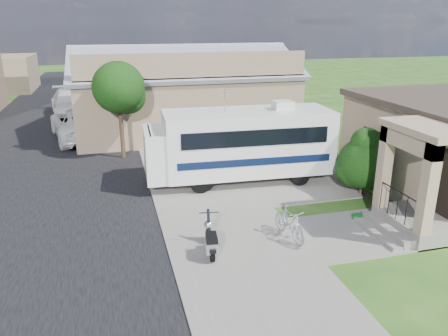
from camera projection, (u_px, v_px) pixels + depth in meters
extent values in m
plane|color=#1A4312|center=(260.00, 230.00, 13.79)|extent=(120.00, 120.00, 0.00)
cube|color=black|center=(45.00, 157.00, 21.13)|extent=(9.00, 80.00, 0.02)
cube|color=slate|center=(178.00, 148.00, 22.70)|extent=(4.00, 80.00, 0.06)
cube|color=slate|center=(258.00, 178.00, 18.27)|extent=(7.00, 6.00, 0.05)
cube|color=slate|center=(361.00, 232.00, 13.59)|extent=(4.00, 3.00, 0.05)
cube|color=black|center=(370.00, 144.00, 17.05)|extent=(0.04, 1.10, 1.20)
cube|color=black|center=(443.00, 182.00, 13.43)|extent=(0.04, 0.95, 2.10)
cube|color=slate|center=(415.00, 224.00, 13.66)|extent=(1.60, 2.40, 0.50)
cube|color=slate|center=(387.00, 230.00, 13.45)|extent=(0.40, 2.16, 0.32)
cube|color=slate|center=(377.00, 234.00, 13.39)|extent=(0.35, 2.16, 0.16)
cube|color=#866E55|center=(384.00, 167.00, 13.94)|extent=(0.35, 0.35, 2.70)
cube|color=#866E55|center=(428.00, 189.00, 12.06)|extent=(0.35, 0.35, 2.70)
cube|color=#866E55|center=(410.00, 142.00, 12.65)|extent=(0.35, 2.40, 0.50)
cube|color=#866E55|center=(436.00, 128.00, 12.74)|extent=(2.10, 2.70, 0.20)
cylinder|color=black|center=(399.00, 192.00, 13.11)|extent=(0.04, 1.70, 0.04)
cube|color=brown|center=(183.00, 100.00, 26.04)|extent=(12.00, 8.00, 3.60)
cube|color=slate|center=(188.00, 63.00, 23.46)|extent=(12.50, 4.40, 1.78)
cube|color=slate|center=(176.00, 57.00, 27.12)|extent=(12.50, 4.40, 1.78)
cube|color=slate|center=(181.00, 47.00, 25.07)|extent=(12.50, 0.50, 0.22)
cube|color=brown|center=(195.00, 66.00, 21.72)|extent=(11.76, 0.20, 1.30)
cylinder|color=#321F16|center=(121.00, 126.00, 20.61)|extent=(0.20, 0.20, 3.15)
sphere|color=black|center=(118.00, 88.00, 20.03)|extent=(2.40, 2.40, 2.40)
sphere|color=black|center=(128.00, 96.00, 20.46)|extent=(1.68, 1.68, 1.68)
cylinder|color=#321F16|center=(115.00, 93.00, 29.75)|extent=(0.20, 0.20, 3.29)
sphere|color=black|center=(113.00, 64.00, 29.15)|extent=(2.40, 2.40, 2.40)
sphere|color=black|center=(120.00, 71.00, 29.58)|extent=(1.68, 1.68, 1.68)
cylinder|color=#321F16|center=(113.00, 79.00, 38.04)|extent=(0.20, 0.20, 3.01)
sphere|color=black|center=(111.00, 59.00, 37.49)|extent=(2.40, 2.40, 2.40)
sphere|color=black|center=(116.00, 63.00, 37.91)|extent=(1.68, 1.68, 1.68)
cube|color=silver|center=(248.00, 141.00, 17.56)|extent=(6.79, 2.68, 2.49)
cube|color=silver|center=(155.00, 154.00, 16.90)|extent=(0.86, 2.30, 1.91)
cube|color=black|center=(150.00, 141.00, 16.70)|extent=(0.15, 2.03, 0.86)
cube|color=black|center=(257.00, 138.00, 16.30)|extent=(5.68, 0.28, 0.62)
cube|color=black|center=(240.00, 124.00, 18.54)|extent=(5.68, 0.28, 0.62)
cube|color=black|center=(256.00, 162.00, 16.60)|extent=(6.02, 0.28, 0.29)
cube|color=black|center=(240.00, 145.00, 18.84)|extent=(6.02, 0.28, 0.29)
cube|color=silver|center=(283.00, 105.00, 17.40)|extent=(0.79, 0.70, 0.33)
cylinder|color=#AEAEB6|center=(225.00, 100.00, 16.82)|extent=(0.04, 0.04, 0.96)
cylinder|color=black|center=(200.00, 183.00, 16.55)|extent=(0.78, 0.30, 0.76)
cylinder|color=black|center=(192.00, 166.00, 18.50)|extent=(0.78, 0.30, 0.76)
cylinder|color=black|center=(300.00, 176.00, 17.36)|extent=(0.78, 0.30, 0.76)
cylinder|color=black|center=(282.00, 160.00, 19.31)|extent=(0.78, 0.30, 0.76)
cylinder|color=#321F16|center=(362.00, 185.00, 16.50)|extent=(0.15, 0.15, 0.77)
sphere|color=black|center=(364.00, 163.00, 16.23)|extent=(1.93, 1.93, 1.93)
sphere|color=black|center=(370.00, 150.00, 16.46)|extent=(1.54, 1.54, 1.54)
sphere|color=black|center=(354.00, 169.00, 16.43)|extent=(1.35, 1.35, 1.35)
sphere|color=black|center=(372.00, 175.00, 16.13)|extent=(1.16, 1.16, 1.16)
sphere|color=black|center=(366.00, 143.00, 15.98)|extent=(1.16, 1.16, 1.16)
cylinder|color=black|center=(212.00, 254.00, 11.82)|extent=(0.18, 0.46, 0.44)
cylinder|color=black|center=(209.00, 235.00, 12.87)|extent=(0.18, 0.46, 0.44)
cube|color=#AEAEB6|center=(211.00, 243.00, 12.28)|extent=(0.38, 0.59, 0.08)
cube|color=#AEAEB6|center=(212.00, 245.00, 11.86)|extent=(0.42, 0.60, 0.30)
cube|color=black|center=(212.00, 238.00, 11.84)|extent=(0.38, 0.64, 0.12)
cube|color=black|center=(213.00, 250.00, 11.62)|extent=(0.21, 0.22, 0.10)
cylinder|color=black|center=(209.00, 224.00, 12.67)|extent=(0.13, 0.35, 0.84)
sphere|color=#AEAEB6|center=(209.00, 225.00, 12.76)|extent=(0.28, 0.28, 0.28)
sphere|color=black|center=(208.00, 223.00, 12.84)|extent=(0.12, 0.12, 0.12)
cylinder|color=black|center=(209.00, 213.00, 12.47)|extent=(0.55, 0.11, 0.04)
cube|color=black|center=(209.00, 231.00, 12.83)|extent=(0.18, 0.30, 0.06)
imported|color=#AEAEB6|center=(289.00, 225.00, 13.00)|extent=(0.71, 1.75, 1.02)
imported|color=silver|center=(81.00, 123.00, 24.34)|extent=(3.96, 6.62, 1.72)
imported|color=silver|center=(72.00, 103.00, 30.13)|extent=(3.40, 6.59, 1.83)
cylinder|color=#115922|center=(358.00, 218.00, 14.46)|extent=(0.36, 0.36, 0.16)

